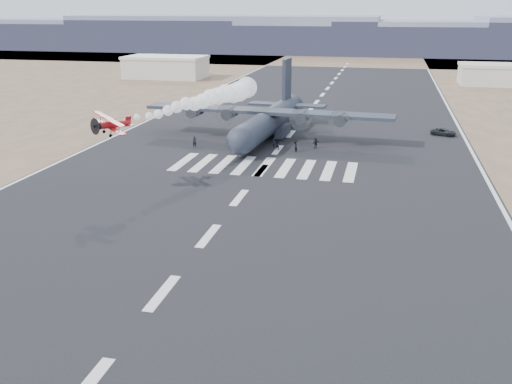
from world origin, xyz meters
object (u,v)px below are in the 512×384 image
(transport_aircraft, at_px, (270,118))
(crew_c, at_px, (253,135))
(crew_f, at_px, (316,143))
(crew_a, at_px, (274,143))
(crew_b, at_px, (278,144))
(aerobatic_biplane, at_px, (112,124))
(support_vehicle, at_px, (443,132))
(hangar_right, at_px, (497,74))
(crew_h, at_px, (295,147))
(crew_e, at_px, (249,138))
(hangar_left, at_px, (166,67))
(crew_g, at_px, (195,142))
(crew_d, at_px, (244,142))

(transport_aircraft, bearing_deg, crew_c, -117.45)
(crew_c, height_order, crew_f, crew_c)
(crew_a, height_order, crew_b, crew_b)
(transport_aircraft, height_order, crew_c, transport_aircraft)
(aerobatic_biplane, distance_m, support_vehicle, 59.03)
(hangar_right, distance_m, crew_h, 100.37)
(crew_a, distance_m, crew_e, 5.10)
(aerobatic_biplane, bearing_deg, crew_f, 67.47)
(crew_h, bearing_deg, crew_a, -88.11)
(aerobatic_biplane, height_order, crew_e, aerobatic_biplane)
(support_vehicle, height_order, crew_c, crew_c)
(aerobatic_biplane, height_order, crew_a, aerobatic_biplane)
(crew_b, xyz_separation_m, crew_c, (-5.25, 5.50, -0.04))
(hangar_left, relative_size, crew_g, 13.63)
(crew_c, bearing_deg, crew_g, 169.45)
(crew_h, bearing_deg, crew_b, -80.32)
(transport_aircraft, relative_size, crew_d, 24.07)
(hangar_left, relative_size, hangar_right, 1.20)
(crew_b, xyz_separation_m, crew_g, (-13.17, -1.53, -0.00))
(crew_c, xyz_separation_m, crew_h, (8.12, -6.28, -0.06))
(hangar_left, xyz_separation_m, crew_f, (57.62, -82.47, -2.57))
(hangar_left, bearing_deg, crew_g, -65.82)
(support_vehicle, distance_m, crew_h, 29.06)
(hangar_right, distance_m, aerobatic_biplane, 130.03)
(crew_d, distance_m, crew_f, 11.37)
(aerobatic_biplane, xyz_separation_m, crew_h, (18.20, 23.93, -7.33))
(crew_h, bearing_deg, hangar_left, -122.58)
(hangar_left, distance_m, crew_c, 92.06)
(crew_d, bearing_deg, crew_b, 110.39)
(hangar_right, xyz_separation_m, crew_a, (-46.81, -89.05, -2.21))
(transport_aircraft, distance_m, crew_b, 9.75)
(support_vehicle, bearing_deg, crew_c, 128.42)
(crew_b, bearing_deg, crew_g, 40.17)
(transport_aircraft, relative_size, crew_e, 24.65)
(hangar_right, height_order, crew_e, hangar_right)
(transport_aircraft, height_order, crew_b, transport_aircraft)
(hangar_right, height_order, crew_a, hangar_right)
(aerobatic_biplane, xyz_separation_m, support_vehicle, (41.47, 41.34, -7.53))
(aerobatic_biplane, xyz_separation_m, crew_g, (2.15, 23.18, -7.23))
(crew_b, relative_size, crew_d, 1.02)
(transport_aircraft, distance_m, crew_f, 11.26)
(hangar_right, distance_m, crew_c, 98.71)
(crew_g, distance_m, crew_h, 16.06)
(transport_aircraft, xyz_separation_m, crew_c, (-2.11, -3.45, -2.29))
(hangar_right, height_order, crew_c, hangar_right)
(transport_aircraft, bearing_deg, support_vehicle, 18.71)
(crew_a, distance_m, crew_g, 12.63)
(crew_c, bearing_deg, crew_e, -143.44)
(crew_a, relative_size, crew_h, 1.00)
(hangar_right, height_order, crew_b, hangar_right)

